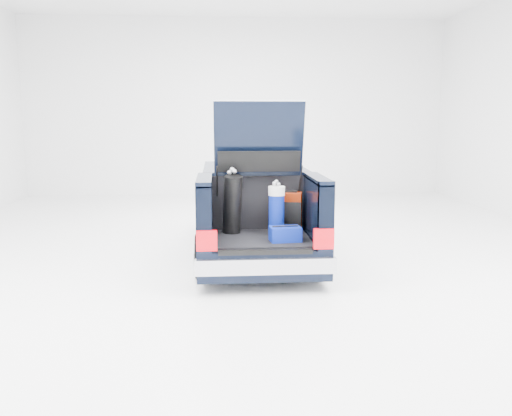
{
  "coord_description": "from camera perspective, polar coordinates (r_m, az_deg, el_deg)",
  "views": [
    {
      "loc": [
        -0.61,
        -8.78,
        2.25
      ],
      "look_at": [
        0.0,
        -0.5,
        0.85
      ],
      "focal_mm": 38.0,
      "sensor_mm": 36.0,
      "label": 1
    }
  ],
  "objects": [
    {
      "name": "blue_duffel",
      "position": [
        7.27,
        3.09,
        -2.73
      ],
      "size": [
        0.43,
        0.31,
        0.21
      ],
      "rotation": [
        0.0,
        0.0,
        0.1
      ],
      "color": "navy",
      "rests_on": "car"
    },
    {
      "name": "blue_golf_bag",
      "position": [
        7.6,
        2.17,
        -0.23
      ],
      "size": [
        0.31,
        0.31,
        0.78
      ],
      "rotation": [
        0.0,
        0.0,
        0.44
      ],
      "color": "black",
      "rests_on": "car"
    },
    {
      "name": "red_suitcase",
      "position": [
        7.88,
        3.49,
        -0.41
      ],
      "size": [
        0.4,
        0.31,
        0.6
      ],
      "rotation": [
        0.0,
        0.0,
        -0.23
      ],
      "color": "#641603",
      "rests_on": "car"
    },
    {
      "name": "black_golf_bag",
      "position": [
        7.68,
        -2.49,
        0.4
      ],
      "size": [
        0.35,
        0.43,
        0.94
      ],
      "rotation": [
        0.0,
        0.0,
        0.26
      ],
      "color": "black",
      "rests_on": "car"
    },
    {
      "name": "car",
      "position": [
        9.05,
        -0.28,
        -0.44
      ],
      "size": [
        1.87,
        4.65,
        2.47
      ],
      "color": "black",
      "rests_on": "ground"
    },
    {
      "name": "ground",
      "position": [
        9.08,
        -0.23,
        -4.74
      ],
      "size": [
        14.0,
        14.0,
        0.0
      ],
      "primitive_type": "plane",
      "color": "white",
      "rests_on": "ground"
    }
  ]
}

